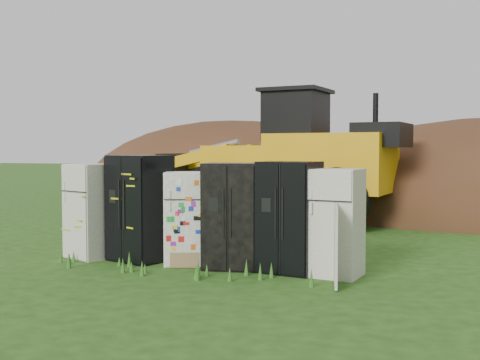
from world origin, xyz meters
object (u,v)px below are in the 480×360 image
at_px(fridge_leftmost, 92,211).
at_px(wheel_loader, 265,156).
at_px(fridge_dark_mid, 232,216).
at_px(fridge_open_door, 336,223).
at_px(fridge_sticker, 186,218).
at_px(fridge_black_side, 140,208).
at_px(fridge_black_right, 289,217).

distance_m(fridge_leftmost, wheel_loader, 6.87).
relative_size(fridge_dark_mid, fridge_open_door, 1.04).
relative_size(fridge_sticker, fridge_open_door, 0.95).
bearing_deg(wheel_loader, fridge_black_side, -86.56).
bearing_deg(fridge_black_side, wheel_loader, 104.40).
height_order(fridge_leftmost, wheel_loader, wheel_loader).
bearing_deg(wheel_loader, fridge_black_right, -62.45).
relative_size(fridge_leftmost, fridge_black_right, 0.96).
height_order(fridge_black_side, fridge_black_right, fridge_black_side).
xyz_separation_m(fridge_leftmost, fridge_sticker, (2.00, 0.04, -0.06)).
bearing_deg(wheel_loader, fridge_sticker, -78.18).
relative_size(fridge_open_door, wheel_loader, 0.23).
height_order(fridge_leftmost, fridge_open_door, fridge_leftmost).
xyz_separation_m(fridge_leftmost, fridge_black_right, (3.94, 0.08, 0.04)).
xyz_separation_m(fridge_sticker, fridge_black_right, (1.94, 0.03, 0.10)).
distance_m(fridge_sticker, fridge_dark_mid, 0.90).
distance_m(fridge_black_side, fridge_dark_mid, 1.88).
bearing_deg(fridge_black_side, fridge_dark_mid, 15.18).
xyz_separation_m(fridge_open_door, wheel_loader, (-3.49, 6.66, 1.00)).
height_order(fridge_black_side, fridge_dark_mid, fridge_black_side).
xyz_separation_m(fridge_dark_mid, fridge_open_door, (1.85, 0.00, -0.04)).
distance_m(fridge_sticker, fridge_open_door, 2.75).
height_order(fridge_dark_mid, fridge_open_door, fridge_dark_mid).
bearing_deg(fridge_sticker, fridge_black_right, -21.03).
xyz_separation_m(fridge_dark_mid, fridge_black_right, (1.04, 0.05, 0.02)).
bearing_deg(fridge_dark_mid, wheel_loader, 92.80).
bearing_deg(fridge_open_door, fridge_black_side, -173.93).
bearing_deg(fridge_dark_mid, fridge_black_right, -8.12).
bearing_deg(wheel_loader, fridge_dark_mid, -70.70).
distance_m(fridge_black_side, fridge_black_right, 2.92).
bearing_deg(fridge_black_right, fridge_black_side, -172.85).
relative_size(fridge_black_right, fridge_open_door, 1.06).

